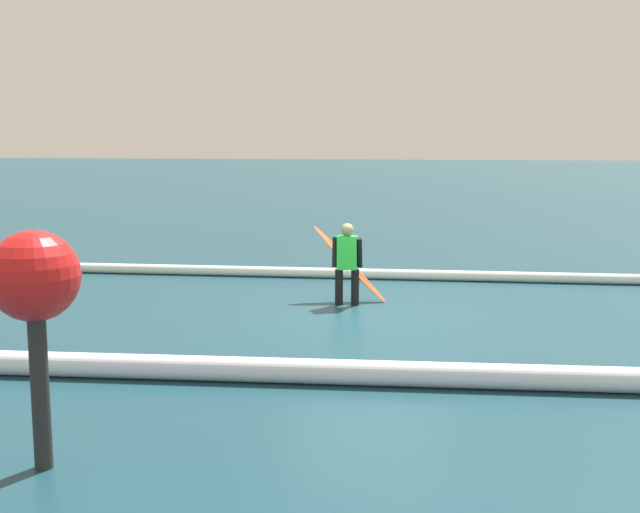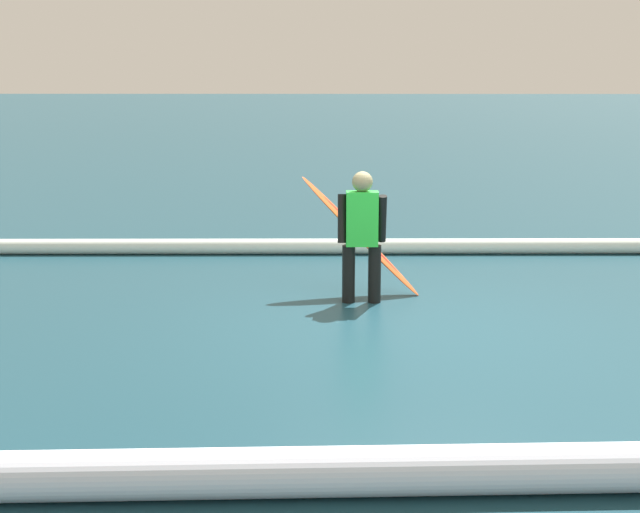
# 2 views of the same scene
# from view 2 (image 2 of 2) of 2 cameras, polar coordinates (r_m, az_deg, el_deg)

# --- Properties ---
(ground_plane) EXTENTS (173.08, 173.08, 0.00)m
(ground_plane) POSITION_cam_2_polar(r_m,az_deg,el_deg) (8.95, 5.74, -4.31)
(ground_plane) COLOR #173D49
(surfer) EXTENTS (0.52, 0.22, 1.42)m
(surfer) POSITION_cam_2_polar(r_m,az_deg,el_deg) (9.58, 2.68, 1.66)
(surfer) COLOR black
(surfer) RESTS_ON ground_plane
(surfboard) EXTENTS (1.40, 0.55, 1.34)m
(surfboard) POSITION_cam_2_polar(r_m,az_deg,el_deg) (10.02, 2.58, 1.31)
(surfboard) COLOR #E55926
(surfboard) RESTS_ON ground_plane
(wave_crest_foreground) EXTENTS (14.57, 0.48, 0.21)m
(wave_crest_foreground) POSITION_cam_2_polar(r_m,az_deg,el_deg) (12.31, 5.03, 0.65)
(wave_crest_foreground) COLOR white
(wave_crest_foreground) RESTS_ON ground_plane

